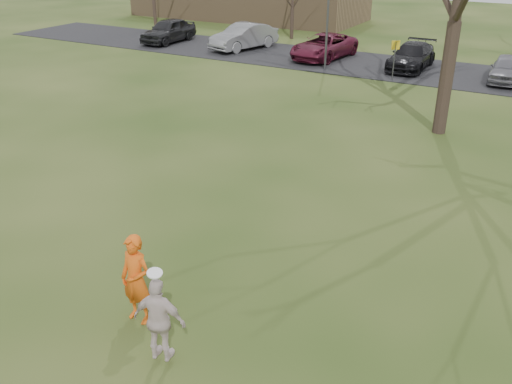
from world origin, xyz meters
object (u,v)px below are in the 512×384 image
Objects in this scene: player_defender at (136,280)px; car_4 at (507,69)px; car_0 at (168,30)px; car_2 at (324,46)px; catching_play at (160,320)px; car_3 at (412,56)px; car_1 at (244,36)px.

player_defender reaches higher than car_4.
player_defender is 0.41× the size of car_0.
car_2 is 2.65× the size of catching_play.
car_0 is (-18.05, 24.53, -0.13)m from player_defender.
car_4 is at bearing -6.46° from car_3.
player_defender reaches higher than car_2.
player_defender reaches higher than car_1.
car_0 is 0.98× the size of car_3.
car_4 is at bearing 82.27° from player_defender.
car_4 is at bearing 84.10° from catching_play.
car_0 is at bearing -179.80° from car_3.
player_defender is 0.99× the size of catching_play.
car_2 is at bearing 106.94° from catching_play.
car_2 is at bearing 14.39° from car_1.
car_1 is (-12.31, 25.03, -0.12)m from player_defender.
car_3 is 1.21× the size of car_4.
car_4 is (5.08, -0.50, -0.02)m from car_3.
car_1 is at bearing 117.64° from catching_play.
car_4 is (10.43, -0.61, -0.05)m from car_2.
car_4 is at bearing 2.77° from car_2.
car_3 is (16.78, 0.30, -0.10)m from car_0.
catching_play is at bearing -31.95° from player_defender.
catching_play reaches higher than player_defender.
car_0 reaches higher than car_3.
car_1 is at bearing 4.20° from car_0.
catching_play is (-2.59, -25.12, 0.28)m from car_4.
car_1 reaches higher than car_4.
player_defender is at bearing -54.44° from car_0.
catching_play is (1.21, -0.79, 0.02)m from player_defender.
catching_play reaches higher than car_1.
car_1 reaches higher than car_3.
car_1 is 2.51× the size of catching_play.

